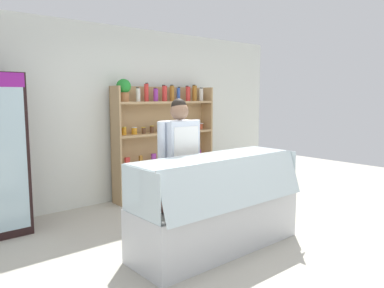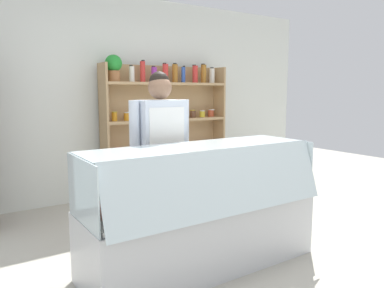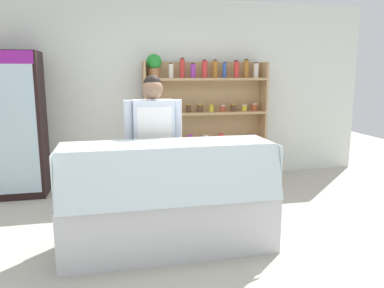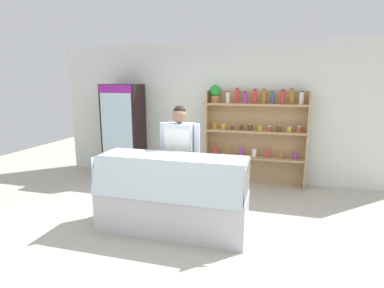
{
  "view_description": "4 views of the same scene",
  "coord_description": "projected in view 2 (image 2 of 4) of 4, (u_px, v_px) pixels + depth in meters",
  "views": [
    {
      "loc": [
        -2.91,
        -2.88,
        1.64
      ],
      "look_at": [
        -0.05,
        0.47,
        1.07
      ],
      "focal_mm": 35.0,
      "sensor_mm": 36.0,
      "label": 1
    },
    {
      "loc": [
        -1.86,
        -2.5,
        1.44
      ],
      "look_at": [
        0.02,
        0.34,
        0.96
      ],
      "focal_mm": 35.0,
      "sensor_mm": 36.0,
      "label": 2
    },
    {
      "loc": [
        -0.68,
        -3.37,
        1.63
      ],
      "look_at": [
        0.15,
        0.37,
        0.9
      ],
      "focal_mm": 35.0,
      "sensor_mm": 36.0,
      "label": 3
    },
    {
      "loc": [
        1.06,
        -3.6,
        1.92
      ],
      "look_at": [
        -0.09,
        0.57,
        1.04
      ],
      "focal_mm": 28.0,
      "sensor_mm": 36.0,
      "label": 4
    }
  ],
  "objects": [
    {
      "name": "ground_plane",
      "position": [
        211.0,
        256.0,
        3.29
      ],
      "size": [
        12.0,
        12.0,
        0.0
      ],
      "primitive_type": "plane",
      "color": "#B7B2A3"
    },
    {
      "name": "back_wall",
      "position": [
        109.0,
        98.0,
        5.02
      ],
      "size": [
        6.8,
        0.1,
        2.7
      ],
      "primitive_type": "cube",
      "color": "silver",
      "rests_on": "ground"
    },
    {
      "name": "shelving_unit",
      "position": [
        162.0,
        119.0,
        5.25
      ],
      "size": [
        1.86,
        0.29,
        1.89
      ],
      "color": "tan",
      "rests_on": "ground"
    },
    {
      "name": "deli_display_case",
      "position": [
        201.0,
        230.0,
        3.06
      ],
      "size": [
        1.95,
        0.73,
        1.01
      ],
      "color": "silver",
      "rests_on": "ground"
    },
    {
      "name": "shop_clerk",
      "position": [
        161.0,
        145.0,
        3.4
      ],
      "size": [
        0.6,
        0.25,
        1.61
      ],
      "color": "#383D51",
      "rests_on": "ground"
    }
  ]
}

